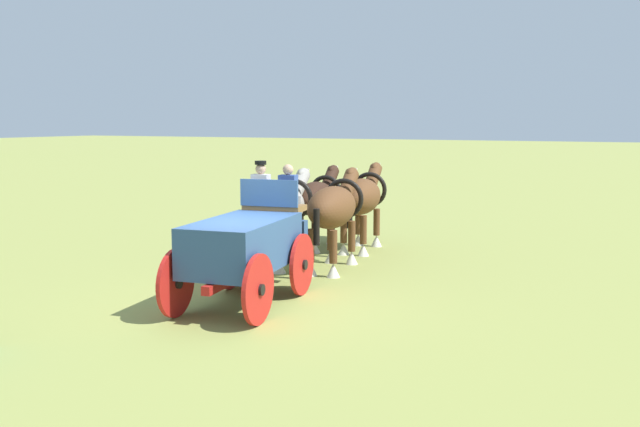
{
  "coord_description": "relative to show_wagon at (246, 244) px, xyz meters",
  "views": [
    {
      "loc": [
        -11.08,
        -7.1,
        3.49
      ],
      "look_at": [
        4.41,
        0.55,
        1.2
      ],
      "focal_mm": 39.67,
      "sensor_mm": 36.0,
      "label": 1
    }
  ],
  "objects": [
    {
      "name": "show_wagon",
      "position": [
        0.0,
        0.0,
        0.0
      ],
      "size": [
        5.78,
        2.13,
        2.65
      ],
      "color": "#2D4C7A",
      "rests_on": "ground"
    },
    {
      "name": "draft_horse_rear_off",
      "position": [
        3.59,
        -0.15,
        0.28
      ],
      "size": [
        3.2,
        1.27,
        2.3
      ],
      "color": "brown",
      "rests_on": "ground"
    },
    {
      "name": "draft_horse_rear_near",
      "position": [
        3.4,
        1.13,
        0.24
      ],
      "size": [
        3.16,
        1.29,
        2.26
      ],
      "color": "#9E998E",
      "rests_on": "ground"
    },
    {
      "name": "draft_horse_lead_near",
      "position": [
        5.99,
        1.5,
        0.17
      ],
      "size": [
        3.17,
        1.21,
        2.18
      ],
      "color": "#331E14",
      "rests_on": "ground"
    },
    {
      "name": "draft_horse_lead_off",
      "position": [
        6.16,
        0.21,
        0.26
      ],
      "size": [
        3.1,
        1.24,
        2.28
      ],
      "color": "brown",
      "rests_on": "ground"
    },
    {
      "name": "ground_plane",
      "position": [
        -0.18,
        -0.03,
        -1.15
      ],
      "size": [
        220.0,
        220.0,
        0.0
      ],
      "primitive_type": "plane",
      "color": "olive"
    }
  ]
}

